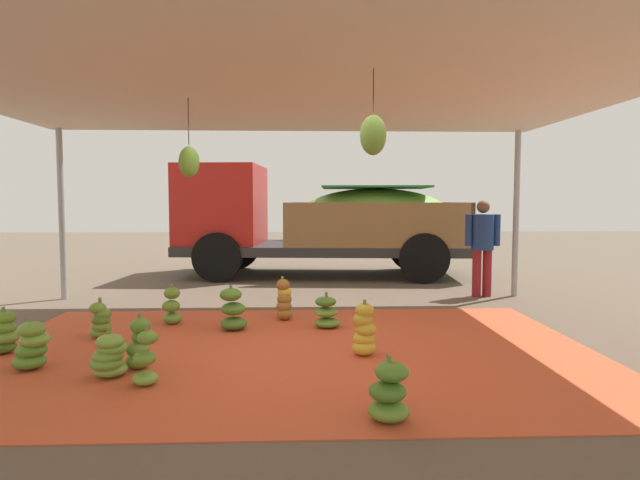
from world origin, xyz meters
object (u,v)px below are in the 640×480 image
banana_bunch_2 (101,321)px  banana_bunch_9 (4,334)px  banana_bunch_1 (233,311)px  banana_bunch_7 (139,345)px  banana_bunch_11 (284,301)px  banana_bunch_6 (32,347)px  banana_bunch_3 (109,357)px  cargo_truck_main (314,219)px  banana_bunch_4 (146,360)px  banana_bunch_10 (389,394)px  banana_bunch_0 (364,331)px  worker_0 (483,241)px  banana_bunch_8 (326,313)px  banana_bunch_5 (172,307)px

banana_bunch_2 → banana_bunch_9: bearing=-142.6°
banana_bunch_1 → banana_bunch_7: bearing=-114.8°
banana_bunch_11 → banana_bunch_6: bearing=-138.9°
banana_bunch_3 → cargo_truck_main: 7.26m
banana_bunch_4 → banana_bunch_11: banana_bunch_11 is taller
banana_bunch_1 → banana_bunch_6: (-1.75, -1.51, -0.03)m
banana_bunch_7 → banana_bunch_10: (2.20, -1.34, -0.03)m
banana_bunch_0 → banana_bunch_1: bearing=142.4°
banana_bunch_11 → worker_0: bearing=27.8°
banana_bunch_2 → banana_bunch_8: (2.69, 0.42, -0.02)m
banana_bunch_11 → banana_bunch_1: bearing=-138.4°
banana_bunch_10 → banana_bunch_4: bearing=156.9°
banana_bunch_1 → banana_bunch_9: (-2.30, -0.96, -0.03)m
banana_bunch_3 → worker_0: worker_0 is taller
cargo_truck_main → banana_bunch_7: bearing=-105.7°
banana_bunch_8 → banana_bunch_9: 3.63m
banana_bunch_3 → banana_bunch_11: (1.54, 2.35, 0.07)m
banana_bunch_7 → banana_bunch_11: banana_bunch_11 is taller
banana_bunch_1 → banana_bunch_7: size_ratio=1.06×
banana_bunch_0 → banana_bunch_9: banana_bunch_0 is taller
banana_bunch_6 → banana_bunch_7: bearing=-1.4°
banana_bunch_0 → banana_bunch_7: (-2.23, -0.37, -0.03)m
banana_bunch_7 → banana_bunch_4: bearing=-68.1°
banana_bunch_5 → cargo_truck_main: (2.00, 4.74, 1.00)m
banana_bunch_5 → banana_bunch_8: (2.02, -0.28, -0.04)m
banana_bunch_4 → cargo_truck_main: cargo_truck_main is taller
banana_bunch_8 → worker_0: bearing=38.9°
banana_bunch_7 → banana_bunch_8: 2.49m
banana_bunch_2 → banana_bunch_3: banana_bunch_2 is taller
worker_0 → banana_bunch_2: bearing=-154.1°
banana_bunch_0 → banana_bunch_1: (-1.52, 1.17, -0.01)m
banana_bunch_8 → cargo_truck_main: (-0.02, 5.01, 1.04)m
banana_bunch_6 → banana_bunch_11: 3.15m
banana_bunch_0 → banana_bunch_8: size_ratio=1.28×
banana_bunch_9 → banana_bunch_7: bearing=-20.0°
banana_bunch_9 → banana_bunch_11: (2.93, 1.51, 0.06)m
banana_bunch_0 → worker_0: worker_0 is taller
banana_bunch_1 → banana_bunch_4: size_ratio=1.06×
banana_bunch_3 → banana_bunch_4: banana_bunch_4 is taller
banana_bunch_4 → banana_bunch_7: bearing=111.9°
banana_bunch_6 → banana_bunch_9: (-0.56, 0.56, -0.01)m
banana_bunch_7 → banana_bunch_10: 2.58m
banana_bunch_9 → banana_bunch_8: bearing=16.5°
banana_bunch_10 → banana_bunch_3: bearing=155.7°
banana_bunch_3 → banana_bunch_4: size_ratio=0.85×
banana_bunch_9 → worker_0: bearing=27.6°
worker_0 → banana_bunch_0: bearing=-125.0°
banana_bunch_9 → banana_bunch_10: 4.25m
cargo_truck_main → banana_bunch_3: bearing=-106.7°
banana_bunch_2 → banana_bunch_4: (0.99, -1.67, 0.02)m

